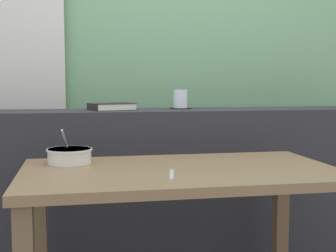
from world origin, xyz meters
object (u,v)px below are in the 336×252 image
at_px(breakfast_table, 180,194).
at_px(fork_utensil, 172,175).
at_px(coaster_square, 180,108).
at_px(closed_book, 112,107).
at_px(juice_glass, 180,99).
at_px(soup_bowl, 70,156).

relative_size(breakfast_table, fork_utensil, 7.09).
distance_m(coaster_square, closed_book, 0.37).
bearing_deg(coaster_square, fork_utensil, -104.54).
height_order(breakfast_table, fork_utensil, fork_utensil).
bearing_deg(closed_book, juice_glass, 7.42).
distance_m(breakfast_table, closed_book, 0.76).
xyz_separation_m(juice_glass, closed_book, (-0.37, -0.05, -0.03)).
bearing_deg(juice_glass, fork_utensil, -104.54).
relative_size(breakfast_table, juice_glass, 12.24).
distance_m(closed_book, soup_bowl, 0.54).
distance_m(closed_book, fork_utensil, 0.83).
bearing_deg(soup_bowl, coaster_square, 41.87).
distance_m(coaster_square, soup_bowl, 0.79).
distance_m(coaster_square, juice_glass, 0.05).
bearing_deg(fork_utensil, soup_bowl, 149.84).
height_order(soup_bowl, fork_utensil, soup_bowl).
xyz_separation_m(breakfast_table, soup_bowl, (-0.42, 0.19, 0.13)).
relative_size(closed_book, fork_utensil, 1.49).
xyz_separation_m(breakfast_table, closed_book, (-0.21, 0.66, 0.31)).
xyz_separation_m(coaster_square, soup_bowl, (-0.58, -0.52, -0.16)).
bearing_deg(breakfast_table, soup_bowl, 155.18).
xyz_separation_m(soup_bowl, fork_utensil, (0.36, -0.32, -0.03)).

